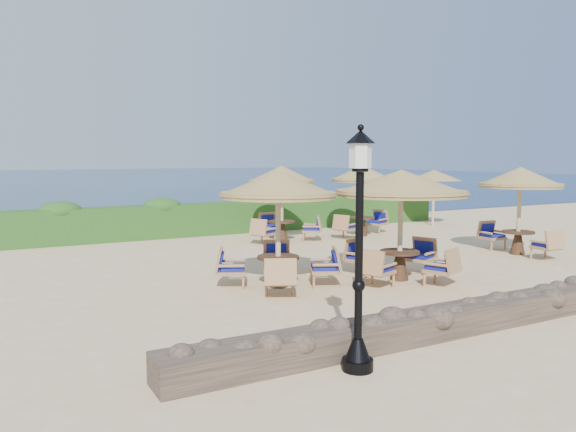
{
  "coord_description": "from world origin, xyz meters",
  "views": [
    {
      "loc": [
        -9.26,
        -12.95,
        2.95
      ],
      "look_at": [
        -1.74,
        0.81,
        1.3
      ],
      "focal_mm": 35.0,
      "sensor_mm": 36.0,
      "label": 1
    }
  ],
  "objects_px": {
    "cafe_set_3": "(282,191)",
    "cafe_set_2": "(520,191)",
    "cafe_set_0": "(278,209)",
    "cafe_set_4": "(362,185)",
    "cafe_set_1": "(401,201)",
    "lamp_post": "(359,260)",
    "extra_parasol": "(434,175)"
  },
  "relations": [
    {
      "from": "cafe_set_1",
      "to": "cafe_set_0",
      "type": "bearing_deg",
      "value": 165.11
    },
    {
      "from": "lamp_post",
      "to": "cafe_set_2",
      "type": "bearing_deg",
      "value": 28.55
    },
    {
      "from": "cafe_set_0",
      "to": "cafe_set_1",
      "type": "xyz_separation_m",
      "value": [
        2.9,
        -0.77,
        0.12
      ]
    },
    {
      "from": "cafe_set_4",
      "to": "extra_parasol",
      "type": "bearing_deg",
      "value": 13.53
    },
    {
      "from": "extra_parasol",
      "to": "cafe_set_3",
      "type": "bearing_deg",
      "value": -174.42
    },
    {
      "from": "cafe_set_3",
      "to": "cafe_set_2",
      "type": "bearing_deg",
      "value": -49.68
    },
    {
      "from": "extra_parasol",
      "to": "cafe_set_0",
      "type": "bearing_deg",
      "value": -148.07
    },
    {
      "from": "cafe_set_4",
      "to": "cafe_set_1",
      "type": "bearing_deg",
      "value": -119.3
    },
    {
      "from": "lamp_post",
      "to": "cafe_set_4",
      "type": "distance_m",
      "value": 13.53
    },
    {
      "from": "lamp_post",
      "to": "cafe_set_0",
      "type": "distance_m",
      "value": 5.2
    },
    {
      "from": "extra_parasol",
      "to": "cafe_set_3",
      "type": "height_order",
      "value": "cafe_set_3"
    },
    {
      "from": "cafe_set_0",
      "to": "cafe_set_4",
      "type": "bearing_deg",
      "value": 41.6
    },
    {
      "from": "cafe_set_1",
      "to": "cafe_set_4",
      "type": "distance_m",
      "value": 7.64
    },
    {
      "from": "extra_parasol",
      "to": "cafe_set_3",
      "type": "distance_m",
      "value": 7.87
    },
    {
      "from": "extra_parasol",
      "to": "cafe_set_4",
      "type": "distance_m",
      "value": 4.72
    },
    {
      "from": "lamp_post",
      "to": "cafe_set_1",
      "type": "xyz_separation_m",
      "value": [
        4.28,
        4.24,
        0.35
      ]
    },
    {
      "from": "extra_parasol",
      "to": "cafe_set_1",
      "type": "bearing_deg",
      "value": -137.0
    },
    {
      "from": "cafe_set_0",
      "to": "cafe_set_4",
      "type": "xyz_separation_m",
      "value": [
        6.63,
        5.89,
        0.12
      ]
    },
    {
      "from": "lamp_post",
      "to": "cafe_set_2",
      "type": "xyz_separation_m",
      "value": [
        9.79,
        5.33,
        0.38
      ]
    },
    {
      "from": "cafe_set_3",
      "to": "cafe_set_4",
      "type": "bearing_deg",
      "value": -5.99
    },
    {
      "from": "cafe_set_0",
      "to": "cafe_set_3",
      "type": "relative_size",
      "value": 1.02
    },
    {
      "from": "cafe_set_4",
      "to": "cafe_set_2",
      "type": "bearing_deg",
      "value": -72.26
    },
    {
      "from": "cafe_set_1",
      "to": "cafe_set_2",
      "type": "relative_size",
      "value": 1.1
    },
    {
      "from": "cafe_set_0",
      "to": "cafe_set_3",
      "type": "xyz_separation_m",
      "value": [
        3.4,
        6.23,
        -0.01
      ]
    },
    {
      "from": "lamp_post",
      "to": "extra_parasol",
      "type": "bearing_deg",
      "value": 43.6
    },
    {
      "from": "lamp_post",
      "to": "cafe_set_1",
      "type": "height_order",
      "value": "lamp_post"
    },
    {
      "from": "cafe_set_1",
      "to": "cafe_set_2",
      "type": "xyz_separation_m",
      "value": [
        5.52,
        1.09,
        0.03
      ]
    },
    {
      "from": "cafe_set_4",
      "to": "cafe_set_3",
      "type": "bearing_deg",
      "value": 174.01
    },
    {
      "from": "cafe_set_0",
      "to": "cafe_set_4",
      "type": "distance_m",
      "value": 8.87
    },
    {
      "from": "lamp_post",
      "to": "cafe_set_2",
      "type": "distance_m",
      "value": 11.16
    },
    {
      "from": "cafe_set_3",
      "to": "cafe_set_1",
      "type": "bearing_deg",
      "value": -94.13
    },
    {
      "from": "extra_parasol",
      "to": "cafe_set_1",
      "type": "xyz_separation_m",
      "value": [
        -8.32,
        -7.76,
        -0.27
      ]
    }
  ]
}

